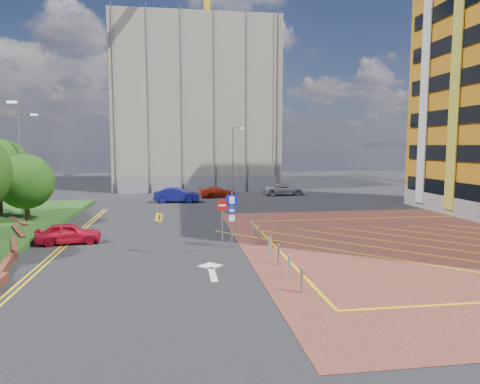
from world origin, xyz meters
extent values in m
plane|color=black|center=(0.00, 0.00, 0.00)|extent=(140.00, 140.00, 0.00)
cube|color=brown|center=(14.00, 0.00, 0.01)|extent=(26.00, 26.00, 0.02)
cube|color=brown|center=(-10.60, -2.00, 0.20)|extent=(1.25, 4.56, 0.40)
cube|color=brown|center=(-11.60, 2.00, 0.20)|extent=(1.86, 4.43, 0.40)
cube|color=brown|center=(-12.80, 6.00, 0.20)|extent=(2.29, 4.27, 0.40)
cube|color=brown|center=(-14.20, 10.00, 0.20)|extent=(2.69, 4.06, 0.40)
cylinder|color=#3D2B1C|center=(-13.50, 10.00, 1.20)|extent=(0.36, 0.36, 1.80)
sphere|color=#14390D|center=(-13.50, 10.00, 3.20)|extent=(4.00, 4.00, 4.00)
cylinder|color=#3D2B1C|center=(-16.50, 13.00, 1.40)|extent=(0.36, 0.36, 2.20)
cylinder|color=#9EA0A8|center=(-11.90, 2.00, 8.18)|extent=(1.20, 0.10, 0.10)
cube|color=silver|center=(-11.30, 2.00, 8.15)|extent=(0.50, 0.15, 0.12)
cylinder|color=#9EA0A8|center=(-14.50, 12.00, 4.30)|extent=(0.16, 0.16, 8.00)
cylinder|color=#9EA0A8|center=(-13.90, 12.00, 8.18)|extent=(1.20, 0.10, 0.10)
cube|color=silver|center=(-13.30, 12.00, 8.15)|extent=(0.50, 0.15, 0.12)
cylinder|color=#9EA0A8|center=(4.00, 28.00, 4.00)|extent=(0.16, 0.16, 8.00)
cylinder|color=#9EA0A8|center=(4.60, 28.00, 7.88)|extent=(1.20, 0.10, 0.10)
cube|color=silver|center=(5.20, 28.00, 7.85)|extent=(0.50, 0.15, 0.12)
cylinder|color=#9EA0A8|center=(0.50, 1.00, 1.60)|extent=(0.10, 0.10, 3.20)
cube|color=#0B12C3|center=(0.50, 0.97, 2.75)|extent=(0.60, 0.04, 0.60)
cube|color=white|center=(0.50, 0.94, 2.75)|extent=(0.30, 0.02, 0.42)
cube|color=#0B12C3|center=(0.50, 0.97, 2.15)|extent=(0.40, 0.04, 0.25)
cube|color=white|center=(0.50, 0.94, 2.15)|extent=(0.28, 0.02, 0.14)
cube|color=white|center=(0.50, 0.97, 1.70)|extent=(0.35, 0.04, 0.35)
cylinder|color=#9EA0A8|center=(-0.05, 1.00, 1.35)|extent=(0.08, 0.08, 2.70)
cylinder|color=red|center=(-0.05, 0.97, 2.45)|extent=(0.64, 0.04, 0.64)
cube|color=white|center=(-0.05, 0.94, 2.45)|extent=(0.44, 0.02, 0.10)
cylinder|color=#9EA0A8|center=(-3.76, 0.09, 1.10)|extent=(0.70, 0.08, 2.13)
cube|color=yellow|center=(-3.54, 0.06, 2.00)|extent=(0.42, 0.42, 0.56)
cylinder|color=#9EA0A8|center=(2.30, -7.00, 0.47)|extent=(0.14, 0.14, 0.90)
cylinder|color=black|center=(2.30, -5.00, 0.47)|extent=(0.14, 0.14, 0.90)
cylinder|color=#9EA0A8|center=(2.30, -3.00, 0.47)|extent=(0.14, 0.14, 0.90)
cylinder|color=black|center=(2.30, -1.00, 0.47)|extent=(0.14, 0.14, 0.90)
cylinder|color=#9EA0A8|center=(2.30, 2.00, 0.47)|extent=(0.14, 0.14, 0.90)
cylinder|color=black|center=(2.30, 4.00, 0.47)|extent=(0.14, 0.14, 0.90)
cube|color=#9D9481|center=(0.00, 40.00, 11.00)|extent=(21.20, 19.20, 22.00)
cube|color=yellow|center=(2.00, 42.00, 17.00)|extent=(0.90, 0.90, 34.00)
cube|color=gray|center=(1.00, 30.00, 1.00)|extent=(21.60, 0.06, 2.00)
imported|color=red|center=(-9.00, 3.29, 0.63)|extent=(3.86, 1.98, 1.26)
imported|color=navy|center=(-2.68, 21.03, 0.75)|extent=(4.71, 2.04, 1.51)
imported|color=#B4260F|center=(1.82, 24.77, 0.59)|extent=(4.32, 2.44, 1.18)
imported|color=#BBBBC3|center=(9.68, 25.80, 0.66)|extent=(4.88, 2.49, 1.32)
camera|label=1|loc=(-2.46, -22.88, 5.85)|focal=32.00mm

